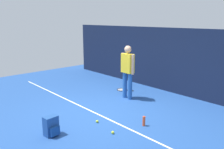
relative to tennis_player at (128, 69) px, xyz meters
name	(u,v)px	position (x,y,z in m)	size (l,w,h in m)	color
ground_plane	(101,112)	(0.34, -1.36, -0.97)	(12.00, 12.00, 0.00)	#234C93
back_fence	(168,60)	(0.34, 1.64, 0.14)	(10.00, 0.10, 2.22)	#141E38
court_line	(96,113)	(0.34, -1.54, -0.96)	(9.00, 0.05, 0.00)	white
tennis_player	(128,69)	(0.00, 0.00, 0.00)	(0.53, 0.23, 1.70)	#2659A5
tennis_racket	(122,90)	(-0.73, 0.49, -0.95)	(0.62, 0.46, 0.03)	black
backpack	(51,126)	(0.64, -3.02, -0.76)	(0.30, 0.32, 0.44)	#1E478C
tennis_ball_near_player	(113,132)	(1.50, -1.98, -0.93)	(0.07, 0.07, 0.07)	#CCE033
tennis_ball_by_fence	(97,121)	(0.80, -1.88, -0.93)	(0.07, 0.07, 0.07)	#CCE033
water_bottle	(144,121)	(1.69, -1.15, -0.85)	(0.07, 0.07, 0.24)	#D84C26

